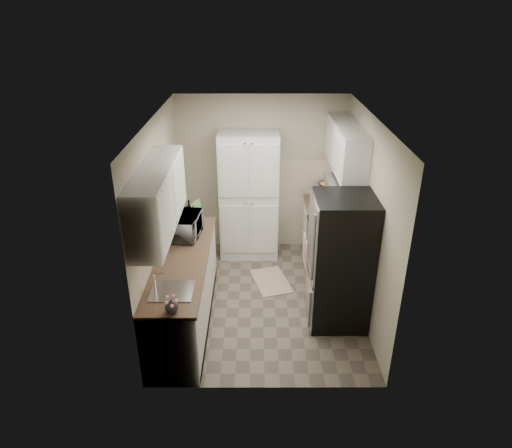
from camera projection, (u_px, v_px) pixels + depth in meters
name	position (u px, v px, depth m)	size (l,w,h in m)	color
ground	(263.00, 299.00, 6.30)	(3.20, 3.20, 0.00)	#665B4C
room_shell	(262.00, 190.00, 5.58)	(2.64, 3.24, 2.52)	beige
pantry_cabinet	(249.00, 196.00, 7.04)	(0.90, 0.55, 2.00)	silver
base_cabinet_left	(185.00, 291.00, 5.72)	(0.60, 2.30, 0.88)	silver
countertop_left	(182.00, 259.00, 5.52)	(0.63, 2.33, 0.04)	brown
base_cabinet_right	(324.00, 232.00, 7.18)	(0.60, 0.80, 0.88)	silver
countertop_right	(326.00, 205.00, 6.98)	(0.63, 0.83, 0.04)	brown
electric_range	(331.00, 255.00, 6.44)	(0.71, 0.78, 1.13)	#B7B7BC
refrigerator	(341.00, 262.00, 5.56)	(0.70, 0.72, 1.70)	#B7B7BC
microwave	(185.00, 226.00, 5.95)	(0.54, 0.37, 0.30)	#A7A8AC
wine_bottle	(189.00, 212.00, 6.33)	(0.08, 0.08, 0.31)	black
flower_vase	(171.00, 306.00, 4.51)	(0.13, 0.13, 0.14)	white
cutting_board	(198.00, 211.00, 6.39)	(0.02, 0.23, 0.29)	#519640
toaster_oven	(326.00, 195.00, 6.99)	(0.33, 0.42, 0.24)	#B0B0B4
fruit_basket	(327.00, 184.00, 6.90)	(0.27, 0.27, 0.12)	#F2AD1D
kitchen_mat	(271.00, 281.00, 6.71)	(0.46, 0.74, 0.01)	tan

